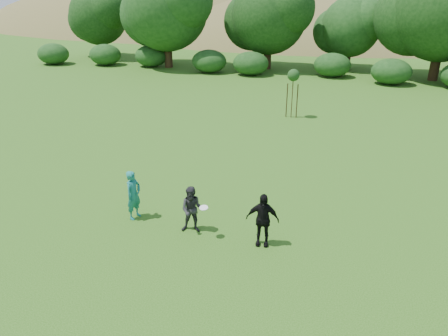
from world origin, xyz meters
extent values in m
plane|color=#19470C|center=(0.00, 0.00, 0.00)|extent=(120.00, 120.00, 0.00)
imported|color=#197169|center=(-2.37, 0.45, 0.86)|extent=(0.53, 0.69, 1.71)
imported|color=#28272A|center=(-0.18, 0.22, 0.78)|extent=(0.86, 0.74, 1.56)
imported|color=black|center=(2.11, 0.13, 0.85)|extent=(1.04, 0.53, 1.71)
cylinder|color=white|center=(0.30, -0.03, 1.05)|extent=(0.27, 0.27, 0.07)
cylinder|color=#3B2517|center=(0.72, 13.98, 1.25)|extent=(0.05, 0.05, 2.50)
sphere|color=#1E4318|center=(0.72, 13.98, 2.50)|extent=(0.70, 0.70, 0.70)
cylinder|color=#362215|center=(0.42, 13.98, 1.00)|extent=(0.06, 0.06, 2.00)
cylinder|color=#362215|center=(1.02, 13.98, 1.00)|extent=(0.06, 0.06, 2.00)
ellipsoid|color=olive|center=(-25.00, 70.00, -12.10)|extent=(110.00, 70.00, 44.00)
ellipsoid|color=olive|center=(-5.00, 58.00, -7.70)|extent=(80.00, 50.00, 28.00)
cylinder|color=#3A2616|center=(-22.00, 30.00, 1.31)|extent=(0.65, 0.65, 2.62)
sphere|color=#194214|center=(-22.00, 30.00, 4.22)|extent=(5.80, 5.80, 5.80)
cylinder|color=#3A2616|center=(-13.00, 27.00, 1.57)|extent=(0.73, 0.73, 3.15)
sphere|color=#194214|center=(-13.00, 27.00, 5.23)|extent=(7.54, 7.54, 7.54)
cylinder|color=#3A2616|center=(-4.00, 29.00, 1.40)|extent=(0.68, 0.68, 2.80)
sphere|color=#194214|center=(-4.00, 29.00, 4.66)|extent=(6.73, 6.73, 6.73)
cylinder|color=#3A2616|center=(3.00, 31.00, 1.14)|extent=(0.60, 0.60, 2.27)
sphere|color=#194214|center=(3.00, 31.00, 3.71)|extent=(5.22, 5.22, 5.22)
cylinder|color=#3A2616|center=(10.00, 28.00, 1.66)|extent=(0.76, 0.76, 3.32)
sphere|color=#194214|center=(10.00, 28.00, 5.56)|extent=(8.12, 8.12, 8.12)
camera|label=1|loc=(4.43, -11.09, 7.41)|focal=35.00mm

